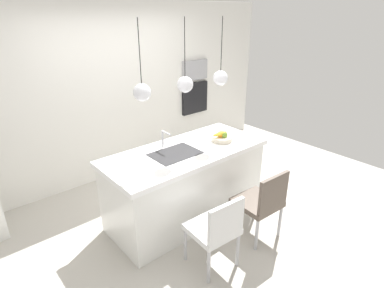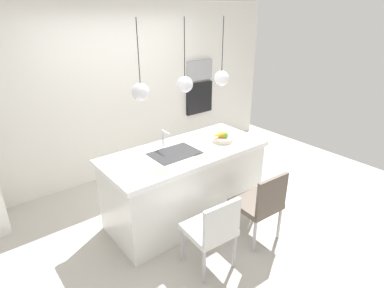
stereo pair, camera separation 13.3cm
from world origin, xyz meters
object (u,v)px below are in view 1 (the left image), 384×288
at_px(microwave, 195,70).
at_px(chair_near, 216,228).
at_px(oven, 194,98).
at_px(fruit_bowl, 222,137).
at_px(chair_middle, 262,201).

xyz_separation_m(microwave, chair_near, (-1.86, -2.46, -1.01)).
distance_m(microwave, oven, 0.50).
bearing_deg(fruit_bowl, oven, 59.33).
height_order(fruit_bowl, oven, oven).
distance_m(fruit_bowl, chair_middle, 0.95).
relative_size(oven, chair_middle, 0.65).
relative_size(oven, chair_near, 0.67).
relative_size(microwave, chair_middle, 0.63).
bearing_deg(fruit_bowl, chair_near, -137.70).
height_order(fruit_bowl, chair_middle, fruit_bowl).
height_order(microwave, chair_near, microwave).
relative_size(fruit_bowl, chair_middle, 0.31).
bearing_deg(oven, fruit_bowl, -120.67).
relative_size(microwave, chair_near, 0.65).
xyz_separation_m(fruit_bowl, chair_middle, (-0.16, -0.80, -0.49)).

